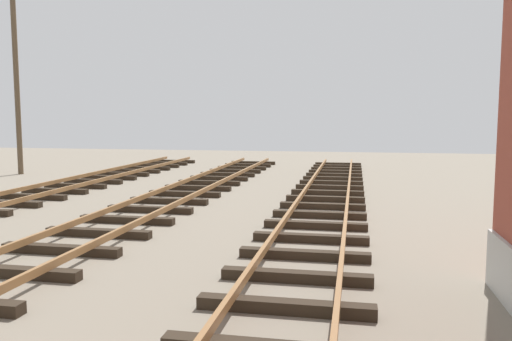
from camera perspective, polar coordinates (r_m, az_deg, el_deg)
utility_pole_far at (r=26.80m, az=-25.05°, el=10.12°), size 1.80×0.24×9.42m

